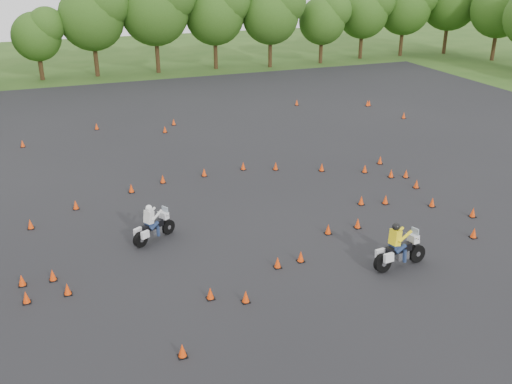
# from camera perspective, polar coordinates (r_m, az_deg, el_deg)

# --- Properties ---
(ground) EXTENTS (140.00, 140.00, 0.00)m
(ground) POSITION_cam_1_polar(r_m,az_deg,el_deg) (24.24, 3.34, -6.07)
(ground) COLOR #2D5119
(ground) RESTS_ON ground
(asphalt_pad) EXTENTS (62.00, 62.00, 0.00)m
(asphalt_pad) POSITION_cam_1_polar(r_m,az_deg,el_deg) (29.25, -1.38, -0.73)
(asphalt_pad) COLOR black
(asphalt_pad) RESTS_ON ground
(treeline) EXTENTS (87.27, 32.37, 10.87)m
(treeline) POSITION_cam_1_polar(r_m,az_deg,el_deg) (55.82, -7.99, 15.44)
(treeline) COLOR #2B4F16
(treeline) RESTS_ON ground
(traffic_cones) EXTENTS (36.58, 32.99, 0.45)m
(traffic_cones) POSITION_cam_1_polar(r_m,az_deg,el_deg) (28.76, -1.15, -0.66)
(traffic_cones) COLOR #F3410A
(traffic_cones) RESTS_ON asphalt_pad
(rider_yellow) EXTENTS (2.55, 1.04, 1.92)m
(rider_yellow) POSITION_cam_1_polar(r_m,az_deg,el_deg) (23.43, 14.39, -5.23)
(rider_yellow) COLOR yellow
(rider_yellow) RESTS_ON ground
(rider_white) EXTENTS (2.31, 1.75, 1.75)m
(rider_white) POSITION_cam_1_polar(r_m,az_deg,el_deg) (25.21, -10.20, -2.97)
(rider_white) COLOR silver
(rider_white) RESTS_ON ground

